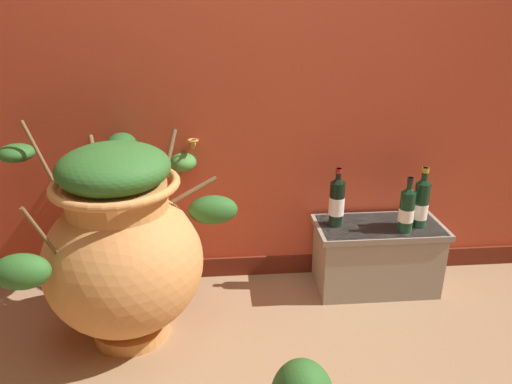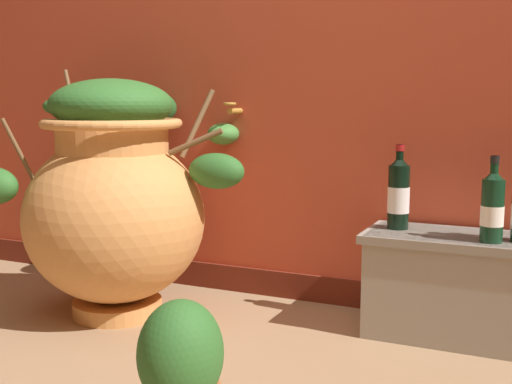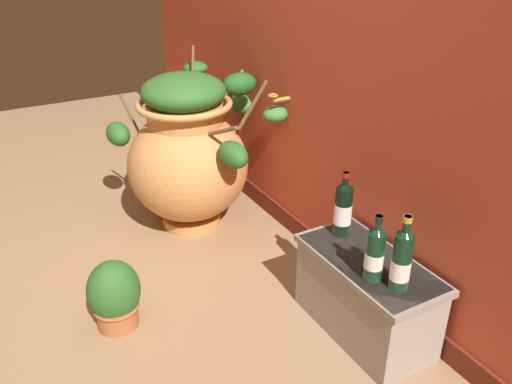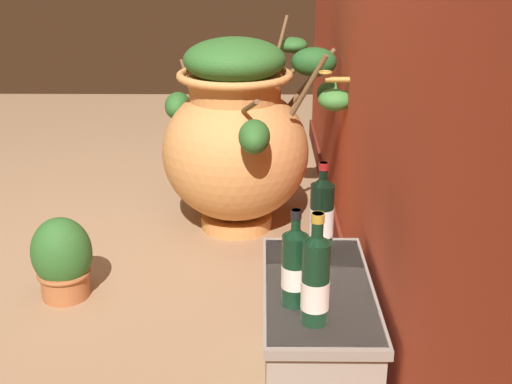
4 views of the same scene
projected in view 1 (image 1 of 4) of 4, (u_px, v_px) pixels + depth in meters
The scene contains 6 objects.
back_wall at pixel (246, 37), 2.36m from camera, with size 4.40×0.33×2.60m.
terracotta_urn at pixel (122, 244), 2.09m from camera, with size 1.08×0.97×0.98m.
stone_ledge at pixel (377, 254), 2.55m from camera, with size 0.67×0.33×0.37m.
wine_bottle_left at pixel (407, 209), 2.38m from camera, with size 0.08×0.08×0.29m.
wine_bottle_middle at pixel (421, 202), 2.43m from camera, with size 0.08×0.08×0.32m.
wine_bottle_right at pixel (337, 201), 2.45m from camera, with size 0.08×0.08×0.31m.
Camera 1 is at (-0.16, -1.28, 1.45)m, focal length 33.46 mm.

